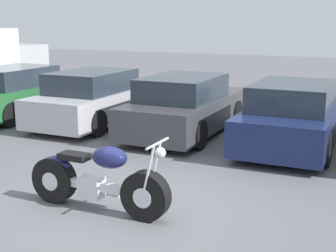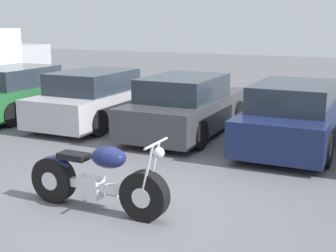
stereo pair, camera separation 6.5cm
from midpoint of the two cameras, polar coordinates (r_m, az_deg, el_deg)
The scene contains 6 objects.
ground_plane at distance 6.86m, azimuth -5.06°, elevation -9.83°, with size 60.00×60.00×0.00m, color slate.
motorcycle at distance 6.67m, azimuth -8.49°, elevation -6.51°, with size 2.21×0.62×1.10m.
parked_car_green at distance 13.74m, azimuth -17.42°, elevation 3.90°, with size 1.81×4.22×1.37m.
parked_car_silver at distance 12.26m, azimuth -8.38°, elevation 3.34°, with size 1.81×4.22×1.37m.
parked_car_dark_grey at distance 11.04m, azimuth 2.46°, elevation 2.41°, with size 1.81×4.22×1.37m.
parked_car_navy at distance 10.24m, azimuth 15.35°, elevation 1.14°, with size 1.81×4.22×1.37m.
Camera 2 is at (3.26, -5.44, 2.63)m, focal length 50.00 mm.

